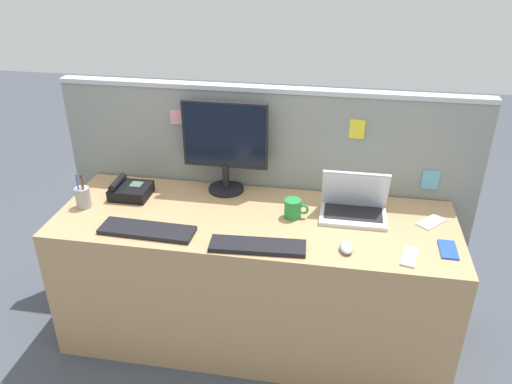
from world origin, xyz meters
TOP-DOWN VIEW (x-y plane):
  - ground_plane at (0.00, 0.00)m, footprint 10.00×10.00m
  - desk at (0.00, 0.00)m, footprint 1.99×0.69m
  - cubicle_divider at (0.00, 0.38)m, footprint 2.25×0.08m
  - desktop_monitor at (-0.20, 0.28)m, footprint 0.45×0.19m
  - laptop at (0.48, 0.12)m, footprint 0.33×0.23m
  - desk_phone at (-0.69, 0.11)m, footprint 0.20×0.18m
  - keyboard_main at (-0.48, -0.22)m, footprint 0.46×0.15m
  - keyboard_spare at (0.06, -0.26)m, footprint 0.44×0.15m
  - computer_mouse_right_hand at (0.45, -0.21)m, footprint 0.07×0.11m
  - pen_cup at (-0.88, -0.04)m, footprint 0.07×0.07m
  - cell_phone_white_slab at (0.86, 0.10)m, footprint 0.15×0.16m
  - cell_phone_silver_slab at (0.73, -0.22)m, footprint 0.10×0.16m
  - cell_phone_blue_case at (0.90, -0.13)m, footprint 0.08×0.15m
  - coffee_mug at (0.19, 0.04)m, footprint 0.12×0.08m

SIDE VIEW (x-z plane):
  - ground_plane at x=0.00m, z-range 0.00..0.00m
  - desk at x=0.00m, z-range 0.00..0.74m
  - cubicle_divider at x=0.00m, z-range 0.00..1.30m
  - cell_phone_white_slab at x=0.86m, z-range 0.74..0.75m
  - cell_phone_silver_slab at x=0.73m, z-range 0.74..0.75m
  - cell_phone_blue_case at x=0.90m, z-range 0.74..0.75m
  - keyboard_main at x=-0.48m, z-range 0.74..0.76m
  - keyboard_spare at x=0.06m, z-range 0.74..0.76m
  - computer_mouse_right_hand at x=0.45m, z-range 0.74..0.77m
  - desk_phone at x=-0.69m, z-range 0.73..0.82m
  - coffee_mug at x=0.19m, z-range 0.74..0.84m
  - pen_cup at x=-0.88m, z-range 0.70..0.89m
  - laptop at x=0.48m, z-range 0.69..0.92m
  - desktop_monitor at x=-0.20m, z-range 0.78..1.27m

